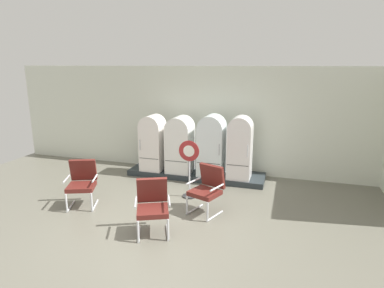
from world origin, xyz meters
TOP-DOWN VIEW (x-y plane):
  - ground at (0.00, 0.00)m, footprint 12.00×10.00m
  - back_wall at (0.00, 3.66)m, footprint 11.76×0.12m
  - display_plinth at (0.00, 3.02)m, footprint 3.67×0.95m
  - refrigerator_0 at (-1.19, 2.89)m, footprint 0.60×0.63m
  - refrigerator_1 at (-0.42, 2.93)m, footprint 0.65×0.70m
  - refrigerator_2 at (0.46, 2.90)m, footprint 0.66×0.66m
  - refrigerator_3 at (1.19, 2.88)m, footprint 0.58×0.61m
  - armchair_left at (-1.82, 0.56)m, footprint 0.76×0.79m
  - armchair_right at (0.83, 1.00)m, footprint 0.75×0.79m
  - armchair_center at (0.09, -0.08)m, footprint 0.77×0.80m
  - sign_stand at (0.24, 1.64)m, footprint 0.47×0.32m

SIDE VIEW (x-z plane):
  - ground at x=0.00m, z-range -0.05..0.00m
  - display_plinth at x=0.00m, z-range 0.00..0.14m
  - armchair_left at x=-1.82m, z-range 0.05..1.04m
  - armchair_right at x=0.83m, z-range 0.05..1.04m
  - armchair_center at x=0.09m, z-range 0.05..1.04m
  - sign_stand at x=0.24m, z-range -0.01..1.32m
  - refrigerator_1 at x=-0.42m, z-range 0.18..1.69m
  - refrigerator_0 at x=-1.19m, z-range 0.19..1.70m
  - refrigerator_2 at x=0.46m, z-range 0.19..1.78m
  - refrigerator_3 at x=1.19m, z-range 0.19..1.78m
  - back_wall at x=0.00m, z-range 0.01..2.95m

